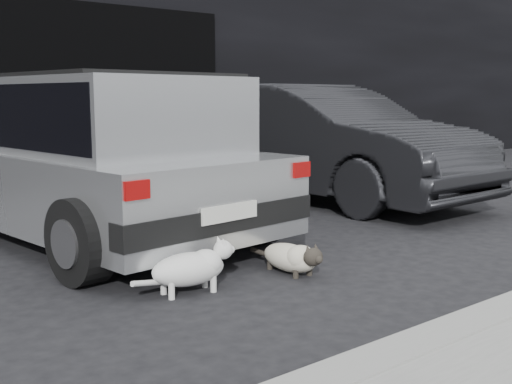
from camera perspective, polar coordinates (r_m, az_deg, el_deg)
ground at (r=5.57m, az=-4.80°, el=-5.32°), size 80.00×80.00×0.00m
building_facade at (r=11.28m, az=-18.68°, el=14.06°), size 34.00×4.00×5.00m
garage_opening at (r=9.37m, az=-13.88°, el=8.11°), size 4.00×0.10×2.60m
silver_hatchback at (r=6.24m, az=-14.70°, el=3.65°), size 2.37×4.29×1.52m
second_car at (r=8.34m, az=5.72°, el=4.44°), size 1.66×4.52×1.48m
cat_siamese at (r=4.86m, az=3.34°, el=-5.85°), size 0.29×0.80×0.27m
cat_white at (r=4.41m, az=-5.60°, el=-6.65°), size 0.79×0.33×0.37m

